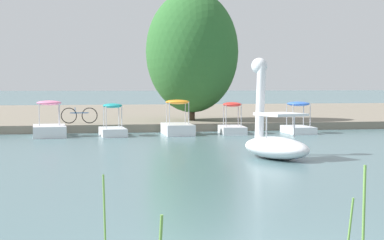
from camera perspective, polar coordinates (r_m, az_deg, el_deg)
shore_bank_far at (r=42.37m, az=-7.70°, el=0.53°), size 134.38×27.76×0.37m
swan_boat at (r=18.72m, az=7.55°, el=-1.77°), size 2.07×2.97×3.02m
pedal_boat_blue at (r=28.42m, az=9.69°, el=-0.31°), size 1.08×1.95×1.43m
pedal_boat_red at (r=27.86m, az=3.69°, el=-0.45°), size 1.24×2.09×1.41m
pedal_boat_orange at (r=27.35m, az=-1.33°, el=-0.46°), size 1.21×2.21×1.53m
pedal_boat_teal at (r=26.81m, az=-7.26°, el=-0.56°), size 1.13×2.02×1.39m
pedal_boat_pink at (r=26.97m, az=-12.91°, el=-0.64°), size 1.45×2.25×1.52m
tree_willow_near_path at (r=31.86m, az=0.01°, el=6.26°), size 6.22×6.30×6.59m
bicycle_parked at (r=29.71m, az=-10.27°, el=0.42°), size 1.70×0.12×0.76m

